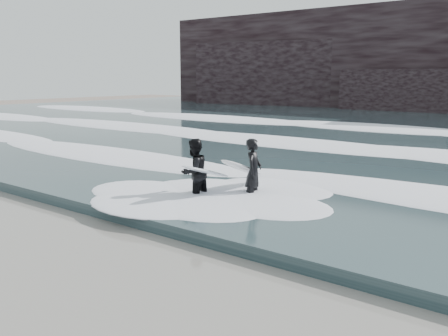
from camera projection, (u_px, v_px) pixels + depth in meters
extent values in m
plane|color=#826A5A|center=(17.00, 272.00, 8.89)|extent=(120.00, 120.00, 0.00)
ellipsoid|color=white|center=(284.00, 173.00, 15.75)|extent=(60.00, 3.20, 0.20)
ellipsoid|color=white|center=(371.00, 148.00, 21.15)|extent=(60.00, 4.00, 0.24)
ellipsoid|color=white|center=(433.00, 129.00, 28.08)|extent=(60.00, 4.80, 0.30)
imported|color=black|center=(254.00, 171.00, 13.45)|extent=(0.61, 0.75, 1.79)
ellipsoid|color=white|center=(243.00, 168.00, 13.73)|extent=(0.88, 2.23, 0.88)
imported|color=black|center=(194.00, 172.00, 13.31)|extent=(0.71, 0.90, 1.80)
ellipsoid|color=silver|center=(206.00, 172.00, 13.04)|extent=(0.50, 1.83, 0.64)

